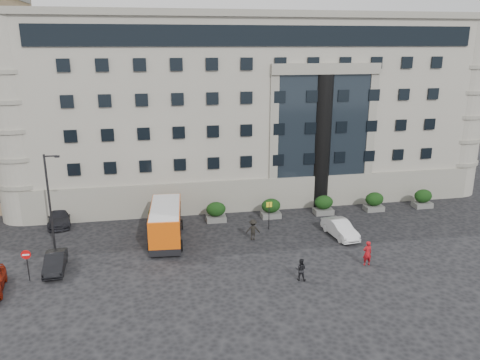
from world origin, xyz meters
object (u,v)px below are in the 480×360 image
at_px(hedge_c, 271,208).
at_px(minibus, 166,222).
at_px(hedge_a, 159,215).
at_px(parked_car_c, 60,217).
at_px(hedge_f, 423,198).
at_px(pedestrian_a, 367,253).
at_px(no_entry_sign, 27,259).
at_px(parked_car_b, 55,262).
at_px(bus_stop_sign, 269,211).
at_px(pedestrian_b, 301,269).
at_px(pedestrian_c, 253,230).
at_px(hedge_b, 216,212).
at_px(white_taxi, 340,229).
at_px(street_lamp, 50,202).
at_px(parked_car_d, 25,200).
at_px(hedge_d, 324,205).
at_px(hedge_e, 374,201).
at_px(red_truck, 39,185).

relative_size(hedge_c, minibus, 0.26).
xyz_separation_m(hedge_a, parked_car_c, (-8.80, 1.97, -0.25)).
xyz_separation_m(hedge_f, pedestrian_a, (-11.07, -10.85, 0.02)).
distance_m(no_entry_sign, minibus, 10.93).
relative_size(hedge_c, parked_car_b, 0.48).
relative_size(hedge_f, bus_stop_sign, 0.73).
xyz_separation_m(pedestrian_b, pedestrian_c, (-1.77, 7.37, 0.09)).
bearing_deg(hedge_b, hedge_a, 180.00).
bearing_deg(white_taxi, hedge_f, 19.42).
xyz_separation_m(pedestrian_a, pedestrian_c, (-7.28, 6.07, -0.05)).
distance_m(hedge_c, white_taxi, 7.17).
bearing_deg(pedestrian_b, parked_car_b, 7.15).
distance_m(street_lamp, no_entry_sign, 4.98).
bearing_deg(hedge_c, pedestrian_a, -67.36).
xyz_separation_m(minibus, parked_car_d, (-13.56, 10.90, -0.85)).
xyz_separation_m(hedge_b, street_lamp, (-13.14, -4.80, 3.44)).
height_order(hedge_d, pedestrian_c, hedge_d).
relative_size(hedge_d, street_lamp, 0.23).
relative_size(minibus, pedestrian_a, 3.82).
xyz_separation_m(white_taxi, pedestrian_b, (-5.62, -6.68, 0.09)).
xyz_separation_m(hedge_b, parked_car_c, (-14.00, 1.97, -0.25)).
relative_size(hedge_e, parked_car_b, 0.48).
bearing_deg(red_truck, pedestrian_a, -52.51).
relative_size(hedge_a, hedge_e, 1.00).
bearing_deg(minibus, hedge_a, 103.06).
relative_size(parked_car_d, pedestrian_a, 2.97).
height_order(hedge_c, parked_car_c, hedge_c).
distance_m(hedge_f, pedestrian_a, 15.51).
relative_size(parked_car_b, white_taxi, 0.90).
bearing_deg(parked_car_b, hedge_e, 11.73).
height_order(hedge_e, pedestrian_b, hedge_e).
bearing_deg(street_lamp, no_entry_sign, -104.72).
bearing_deg(pedestrian_b, pedestrian_a, -144.33).
relative_size(hedge_e, pedestrian_a, 0.97).
bearing_deg(parked_car_c, hedge_f, -9.89).
relative_size(hedge_f, parked_car_c, 0.39).
bearing_deg(no_entry_sign, hedge_f, 14.17).
bearing_deg(parked_car_d, white_taxi, -27.33).
xyz_separation_m(parked_car_c, pedestrian_c, (16.45, -6.75, 0.21)).
relative_size(hedge_c, parked_car_d, 0.33).
xyz_separation_m(street_lamp, minibus, (8.50, 1.27, -2.74)).
xyz_separation_m(street_lamp, pedestrian_a, (22.87, -6.05, -3.42)).
height_order(bus_stop_sign, pedestrian_a, bus_stop_sign).
xyz_separation_m(hedge_b, parked_car_d, (-18.20, 7.37, -0.15)).
relative_size(hedge_f, pedestrian_a, 0.97).
xyz_separation_m(street_lamp, pedestrian_b, (17.35, -7.35, -3.57)).
bearing_deg(parked_car_d, bus_stop_sign, -27.05).
bearing_deg(white_taxi, no_entry_sign, -179.09).
distance_m(minibus, white_taxi, 14.63).
bearing_deg(minibus, red_truck, 136.54).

